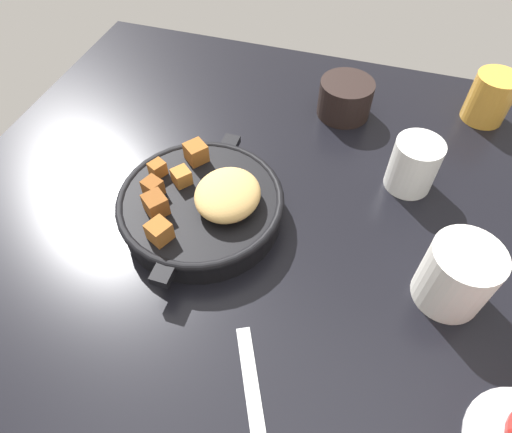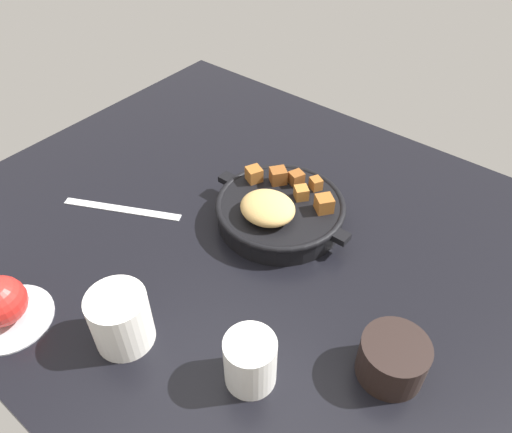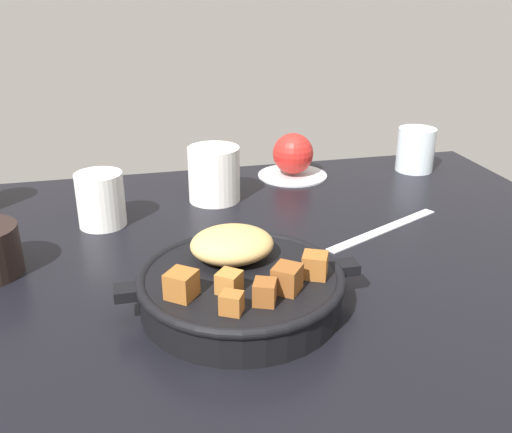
{
  "view_description": "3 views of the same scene",
  "coord_description": "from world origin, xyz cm",
  "px_view_note": "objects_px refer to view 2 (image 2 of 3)",
  "views": [
    {
      "loc": [
        30.61,
        13.4,
        48.83
      ],
      "look_at": [
        -4.1,
        2.61,
        3.72
      ],
      "focal_mm": 30.86,
      "sensor_mm": 36.0,
      "label": 1
    },
    {
      "loc": [
        -41.36,
        47.45,
        60.36
      ],
      "look_at": [
        -4.09,
        0.72,
        5.17
      ],
      "focal_mm": 34.43,
      "sensor_mm": 36.0,
      "label": 2
    },
    {
      "loc": [
        -15.71,
        -59.59,
        34.41
      ],
      "look_at": [
        -0.57,
        4.57,
        6.48
      ],
      "focal_mm": 40.38,
      "sensor_mm": 36.0,
      "label": 3
    }
  ],
  "objects_px": {
    "ceramic_mug_white": "(121,319)",
    "red_apple": "(0,301)",
    "butter_knife": "(122,209)",
    "white_creamer_pitcher": "(250,361)",
    "cast_iron_skillet": "(279,209)",
    "coffee_mug_dark": "(393,359)"
  },
  "relations": [
    {
      "from": "ceramic_mug_white",
      "to": "red_apple",
      "type": "bearing_deg",
      "value": 28.5
    },
    {
      "from": "ceramic_mug_white",
      "to": "coffee_mug_dark",
      "type": "height_order",
      "value": "ceramic_mug_white"
    },
    {
      "from": "red_apple",
      "to": "white_creamer_pitcher",
      "type": "bearing_deg",
      "value": -156.12
    },
    {
      "from": "cast_iron_skillet",
      "to": "white_creamer_pitcher",
      "type": "distance_m",
      "value": 0.31
    },
    {
      "from": "cast_iron_skillet",
      "to": "ceramic_mug_white",
      "type": "distance_m",
      "value": 0.33
    },
    {
      "from": "butter_knife",
      "to": "coffee_mug_dark",
      "type": "bearing_deg",
      "value": 154.84
    },
    {
      "from": "butter_knife",
      "to": "coffee_mug_dark",
      "type": "xyz_separation_m",
      "value": [
        -0.54,
        -0.01,
        0.03
      ]
    },
    {
      "from": "cast_iron_skillet",
      "to": "white_creamer_pitcher",
      "type": "relative_size",
      "value": 3.39
    },
    {
      "from": "white_creamer_pitcher",
      "to": "cast_iron_skillet",
      "type": "bearing_deg",
      "value": -60.47
    },
    {
      "from": "red_apple",
      "to": "butter_knife",
      "type": "bearing_deg",
      "value": -77.09
    },
    {
      "from": "cast_iron_skillet",
      "to": "butter_knife",
      "type": "distance_m",
      "value": 0.29
    },
    {
      "from": "red_apple",
      "to": "white_creamer_pitcher",
      "type": "distance_m",
      "value": 0.37
    },
    {
      "from": "butter_knife",
      "to": "white_creamer_pitcher",
      "type": "relative_size",
      "value": 2.81
    },
    {
      "from": "white_creamer_pitcher",
      "to": "coffee_mug_dark",
      "type": "height_order",
      "value": "white_creamer_pitcher"
    },
    {
      "from": "butter_knife",
      "to": "cast_iron_skillet",
      "type": "bearing_deg",
      "value": -173.95
    },
    {
      "from": "red_apple",
      "to": "ceramic_mug_white",
      "type": "xyz_separation_m",
      "value": [
        -0.16,
        -0.09,
        0.0
      ]
    },
    {
      "from": "red_apple",
      "to": "white_creamer_pitcher",
      "type": "relative_size",
      "value": 0.92
    },
    {
      "from": "butter_knife",
      "to": "white_creamer_pitcher",
      "type": "height_order",
      "value": "white_creamer_pitcher"
    },
    {
      "from": "cast_iron_skillet",
      "to": "coffee_mug_dark",
      "type": "relative_size",
      "value": 2.99
    },
    {
      "from": "ceramic_mug_white",
      "to": "butter_knife",
      "type": "bearing_deg",
      "value": -38.79
    },
    {
      "from": "red_apple",
      "to": "ceramic_mug_white",
      "type": "bearing_deg",
      "value": -151.5
    },
    {
      "from": "butter_knife",
      "to": "red_apple",
      "type": "bearing_deg",
      "value": 76.74
    }
  ]
}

